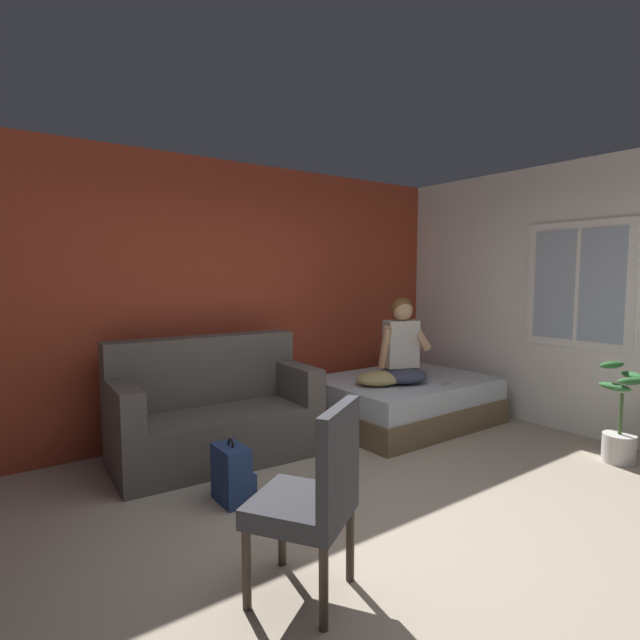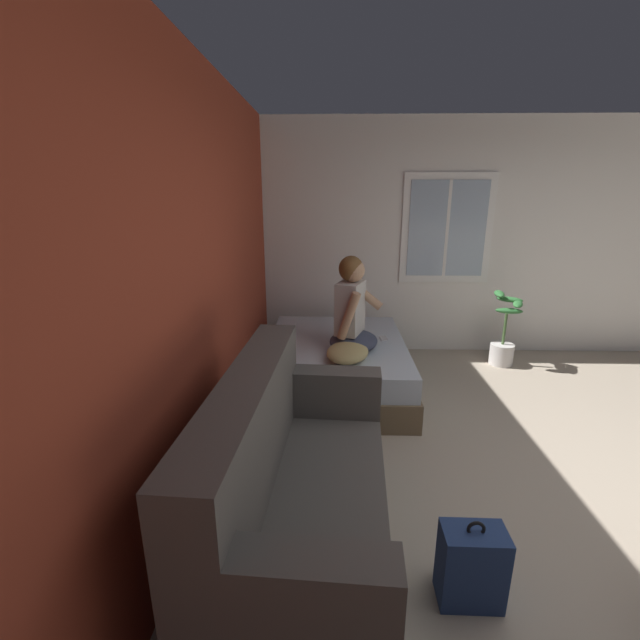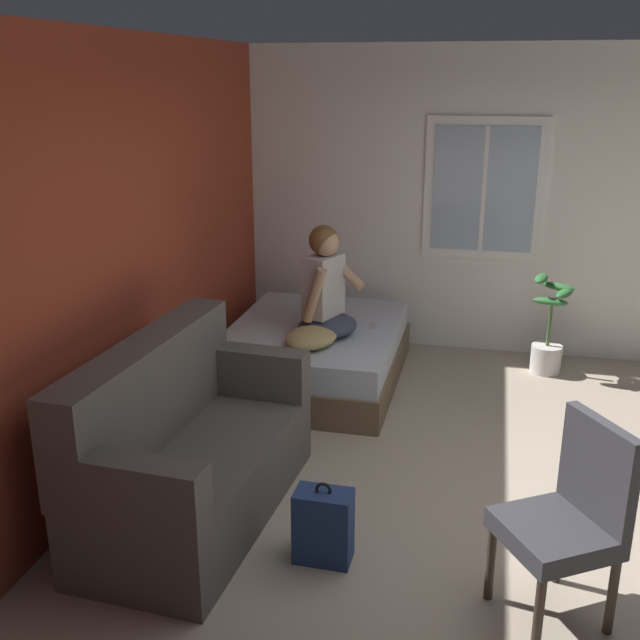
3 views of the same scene
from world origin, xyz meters
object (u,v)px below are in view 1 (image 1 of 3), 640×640
couch (213,413)px  backpack (233,475)px  person_seated (402,348)px  throw_pillow (379,378)px  bed (404,400)px  side_chair (314,494)px  potted_plant (620,427)px  cell_phone (446,384)px

couch → backpack: couch is taller
person_seated → backpack: (-2.15, -0.48, -0.64)m
person_seated → throw_pillow: 0.40m
bed → side_chair: 3.09m
side_chair → potted_plant: bearing=-1.7°
side_chair → cell_phone: side_chair is taller
person_seated → cell_phone: bearing=-49.3°
potted_plant → couch: bearing=141.8°
backpack → cell_phone: bearing=3.4°
person_seated → throw_pillow: (-0.27, 0.05, -0.29)m
bed → cell_phone: size_ratio=12.55×
bed → couch: size_ratio=1.03×
side_chair → cell_phone: size_ratio=6.81×
side_chair → bed: bearing=36.0°
person_seated → bed: bearing=36.4°
bed → backpack: bed is taller
person_seated → backpack: bearing=-167.4°
couch → side_chair: size_ratio=1.78×
couch → person_seated: 1.99m
couch → potted_plant: size_ratio=2.05×
backpack → throw_pillow: bearing=15.7°
throw_pillow → potted_plant: bearing=-58.8°
bed → cell_phone: bearing=-78.0°
bed → side_chair: size_ratio=1.84×
couch → potted_plant: bearing=-38.2°
couch → cell_phone: (2.19, -0.72, 0.09)m
side_chair → cell_phone: 2.91m
backpack → throw_pillow: (1.88, 0.53, 0.36)m
potted_plant → person_seated: bearing=115.1°
potted_plant → bed: bearing=108.6°
cell_phone → backpack: bearing=-90.6°
side_chair → person_seated: 2.86m
throw_pillow → potted_plant: 2.13m
cell_phone → side_chair: bearing=-66.8°
person_seated → potted_plant: (0.82, -1.76, -0.53)m
potted_plant → cell_phone: bearing=110.7°
cell_phone → potted_plant: potted_plant is taller
person_seated → cell_phone: (0.29, -0.34, -0.35)m
person_seated → backpack: person_seated is taller
couch → potted_plant: 3.47m
bed → couch: bearing=173.3°
backpack → person_seated: bearing=12.6°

